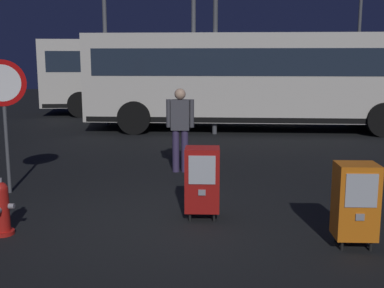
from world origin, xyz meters
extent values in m
plane|color=black|center=(0.00, 0.00, 0.00)|extent=(60.00, 60.00, 0.00)
cylinder|color=red|center=(-2.07, -0.51, 0.03)|extent=(0.28, 0.28, 0.05)
cylinder|color=red|center=(-2.07, -0.51, 0.33)|extent=(0.19, 0.19, 0.55)
sphere|color=red|center=(-2.07, -0.51, 0.60)|extent=(0.19, 0.19, 0.19)
cylinder|color=gray|center=(-2.07, -0.51, 0.72)|extent=(0.06, 0.06, 0.05)
cylinder|color=gray|center=(-1.94, -0.51, 0.38)|extent=(0.07, 0.07, 0.07)
cylinder|color=black|center=(2.15, -0.88, 0.06)|extent=(0.04, 0.04, 0.12)
cylinder|color=black|center=(2.49, -0.88, 0.06)|extent=(0.04, 0.04, 0.12)
cylinder|color=black|center=(2.15, -0.60, 0.06)|extent=(0.04, 0.04, 0.12)
cylinder|color=black|center=(2.49, -0.60, 0.06)|extent=(0.04, 0.04, 0.12)
cube|color=orange|center=(2.32, -0.74, 0.57)|extent=(0.48, 0.40, 0.90)
cube|color=#B2B7BF|center=(2.32, -0.94, 0.75)|extent=(0.36, 0.01, 0.40)
cube|color=gray|center=(2.32, -0.95, 0.43)|extent=(0.10, 0.02, 0.08)
cylinder|color=black|center=(0.31, 0.09, 0.06)|extent=(0.04, 0.04, 0.12)
cylinder|color=black|center=(0.65, 0.09, 0.06)|extent=(0.04, 0.04, 0.12)
cylinder|color=black|center=(0.31, 0.37, 0.06)|extent=(0.04, 0.04, 0.12)
cylinder|color=black|center=(0.65, 0.37, 0.06)|extent=(0.04, 0.04, 0.12)
cube|color=#9E1411|center=(0.48, 0.23, 0.57)|extent=(0.48, 0.40, 0.90)
cube|color=#B2B7BF|center=(0.48, 0.02, 0.75)|extent=(0.36, 0.01, 0.40)
cube|color=gray|center=(0.48, 0.02, 0.43)|extent=(0.10, 0.02, 0.08)
cylinder|color=#4C4F54|center=(-2.80, 1.43, 1.10)|extent=(0.06, 0.06, 2.20)
cylinder|color=red|center=(-2.80, 1.41, 1.85)|extent=(0.71, 0.31, 0.76)
cylinder|color=white|center=(-2.80, 1.40, 1.85)|extent=(0.56, 0.23, 0.60)
cylinder|color=#382D51|center=(-0.10, 3.08, 0.42)|extent=(0.14, 0.14, 0.85)
cylinder|color=#382D51|center=(0.08, 3.08, 0.42)|extent=(0.14, 0.14, 0.85)
cube|color=#3F3F47|center=(-0.01, 3.08, 1.15)|extent=(0.36, 0.20, 0.60)
sphere|color=tan|center=(-0.01, 3.08, 1.56)|extent=(0.22, 0.22, 0.22)
cylinder|color=#3F3F47|center=(-0.24, 3.08, 1.18)|extent=(0.09, 0.09, 0.55)
cylinder|color=#3F3F47|center=(0.22, 3.08, 1.18)|extent=(0.09, 0.09, 0.55)
cube|color=beige|center=(2.00, 9.09, 1.67)|extent=(10.56, 2.78, 2.65)
cube|color=#1E2838|center=(2.00, 9.09, 2.15)|extent=(9.93, 2.78, 0.80)
cube|color=black|center=(2.00, 9.09, 0.45)|extent=(10.35, 2.78, 0.16)
cylinder|color=black|center=(5.64, 7.74, 0.50)|extent=(1.01, 0.31, 1.00)
cylinder|color=black|center=(5.71, 10.24, 0.50)|extent=(1.01, 0.31, 1.00)
cylinder|color=black|center=(-1.70, 7.93, 0.50)|extent=(1.01, 0.31, 1.00)
cylinder|color=black|center=(-1.64, 10.43, 0.50)|extent=(1.01, 0.31, 1.00)
cube|color=beige|center=(-0.99, 13.87, 1.67)|extent=(10.73, 3.81, 2.65)
cube|color=#1E2838|center=(-0.99, 13.87, 2.15)|extent=(10.11, 3.75, 0.80)
cube|color=black|center=(-0.99, 13.87, 0.45)|extent=(10.53, 3.80, 0.16)
cylinder|color=black|center=(2.81, 13.09, 0.50)|extent=(1.03, 0.40, 1.00)
cylinder|color=black|center=(2.50, 15.57, 0.50)|extent=(1.03, 0.40, 1.00)
cylinder|color=black|center=(-4.48, 12.16, 0.50)|extent=(1.03, 0.40, 1.00)
cylinder|color=black|center=(-4.79, 14.64, 0.50)|extent=(1.03, 0.40, 1.00)
cylinder|color=#4C4F54|center=(0.03, 9.42, 3.08)|extent=(0.14, 0.14, 6.15)
cylinder|color=#4C4F54|center=(6.75, 14.33, 3.60)|extent=(0.14, 0.14, 7.20)
cylinder|color=#4C4F54|center=(0.72, 8.08, 3.79)|extent=(0.14, 0.14, 7.59)
camera|label=1|loc=(0.59, -6.30, 2.23)|focal=44.82mm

